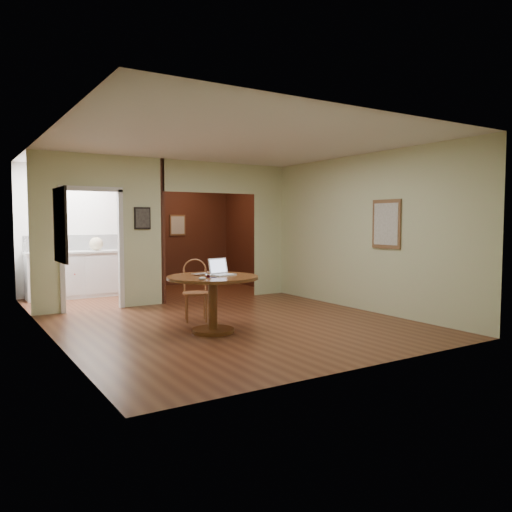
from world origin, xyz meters
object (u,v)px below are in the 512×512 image
chair (195,286)px  closed_laptop (204,274)px  dining_table (213,291)px  open_laptop (221,271)px

chair → closed_laptop: 0.81m
dining_table → chair: 0.92m
chair → dining_table: bearing=-80.1°
closed_laptop → open_laptop: bearing=-45.7°
dining_table → open_laptop: 0.31m
dining_table → chair: chair is taller
dining_table → closed_laptop: (-0.05, 0.17, 0.22)m
dining_table → chair: size_ratio=1.32×
closed_laptop → chair: bearing=58.3°
chair → closed_laptop: chair is taller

